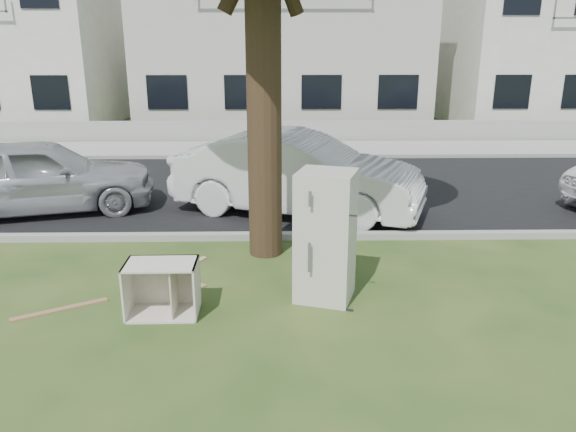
{
  "coord_description": "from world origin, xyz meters",
  "views": [
    {
      "loc": [
        -0.19,
        -6.95,
        3.4
      ],
      "look_at": [
        -0.05,
        0.6,
        1.02
      ],
      "focal_mm": 35.0,
      "sensor_mm": 36.0,
      "label": 1
    }
  ],
  "objects_px": {
    "fridge": "(326,236)",
    "cabinet": "(162,289)",
    "car_center": "(297,174)",
    "car_left": "(39,176)"
  },
  "relations": [
    {
      "from": "fridge",
      "to": "car_left",
      "type": "height_order",
      "value": "fridge"
    },
    {
      "from": "cabinet",
      "to": "car_left",
      "type": "height_order",
      "value": "car_left"
    },
    {
      "from": "car_center",
      "to": "car_left",
      "type": "height_order",
      "value": "car_center"
    },
    {
      "from": "fridge",
      "to": "car_center",
      "type": "xyz_separation_m",
      "value": [
        -0.24,
        3.93,
        -0.07
      ]
    },
    {
      "from": "fridge",
      "to": "car_left",
      "type": "relative_size",
      "value": 0.4
    },
    {
      "from": "fridge",
      "to": "cabinet",
      "type": "height_order",
      "value": "fridge"
    },
    {
      "from": "cabinet",
      "to": "car_center",
      "type": "xyz_separation_m",
      "value": [
        1.88,
        4.39,
        0.47
      ]
    },
    {
      "from": "car_center",
      "to": "car_left",
      "type": "relative_size",
      "value": 1.11
    },
    {
      "from": "cabinet",
      "to": "car_center",
      "type": "distance_m",
      "value": 4.79
    },
    {
      "from": "fridge",
      "to": "car_left",
      "type": "distance_m",
      "value": 6.85
    }
  ]
}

